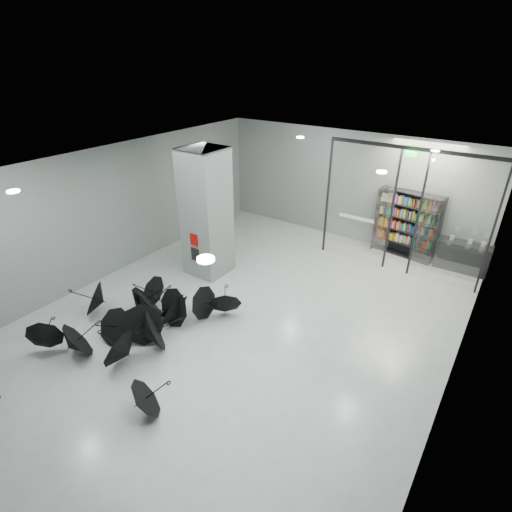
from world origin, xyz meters
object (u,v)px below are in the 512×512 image
Objects in this scene: column at (206,214)px; shop_counter at (462,256)px; bookshelf at (407,224)px; umbrella_cluster at (145,323)px.

shop_counter is at bearing 35.30° from column.
bookshelf is at bearing 44.40° from column.
bookshelf is 1.44× the size of shop_counter.
shop_counter is 10.11m from umbrella_cluster.
bookshelf is at bearing -179.75° from shop_counter.
column is at bearing -127.47° from bookshelf.
column is 8.40m from shop_counter.
column is at bearing 102.97° from umbrella_cluster.
column is 2.50× the size of shop_counter.
umbrella_cluster is at bearing -108.43° from bookshelf.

